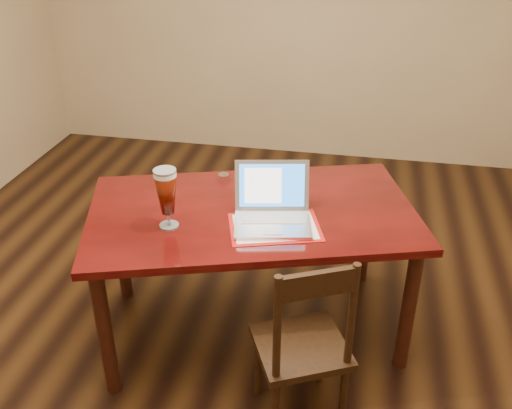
# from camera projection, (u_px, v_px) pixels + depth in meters

# --- Properties ---
(ground) EXTENTS (5.00, 5.00, 0.00)m
(ground) POSITION_uv_depth(u_px,v_px,m) (230.00, 328.00, 3.21)
(ground) COLOR black
(ground) RESTS_ON ground
(room_shell) EXTENTS (4.51, 5.01, 2.71)m
(room_shell) POSITION_uv_depth(u_px,v_px,m) (221.00, 1.00, 2.35)
(room_shell) COLOR tan
(room_shell) RESTS_ON ground
(dining_table) EXTENTS (1.82, 1.36, 1.06)m
(dining_table) POSITION_uv_depth(u_px,v_px,m) (250.00, 224.00, 2.88)
(dining_table) COLOR #540B0B
(dining_table) RESTS_ON ground
(dining_chair) EXTENTS (0.51, 0.50, 0.91)m
(dining_chair) POSITION_uv_depth(u_px,v_px,m) (303.00, 346.00, 2.47)
(dining_chair) COLOR black
(dining_chair) RESTS_ON ground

